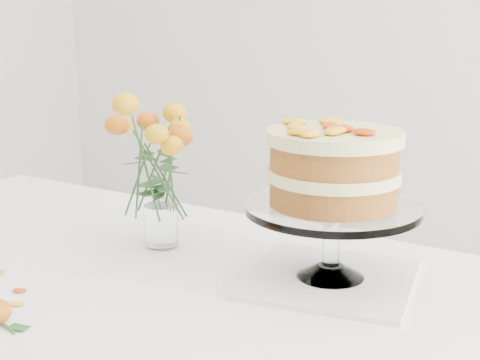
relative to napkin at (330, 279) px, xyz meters
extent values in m
cube|color=tan|center=(-0.42, -0.18, -0.03)|extent=(1.40, 0.90, 0.04)
cylinder|color=tan|center=(-1.04, 0.19, -0.41)|extent=(0.06, 0.06, 0.71)
cube|color=white|center=(-0.42, -0.18, -0.01)|extent=(1.42, 0.92, 0.01)
cube|color=white|center=(-0.42, 0.28, -0.11)|extent=(1.42, 0.01, 0.20)
cube|color=silver|center=(0.00, 0.00, 0.00)|extent=(0.34, 0.34, 0.01)
cylinder|color=white|center=(0.00, 0.00, 0.08)|extent=(0.03, 0.03, 0.10)
cylinder|color=white|center=(0.00, 0.00, 0.13)|extent=(0.31, 0.31, 0.01)
cylinder|color=#974E22|center=(0.00, 0.00, 0.16)|extent=(0.28, 0.28, 0.04)
cylinder|color=beige|center=(0.00, 0.00, 0.19)|extent=(0.29, 0.29, 0.02)
cylinder|color=#974E22|center=(0.00, 0.00, 0.22)|extent=(0.28, 0.28, 0.04)
cylinder|color=beige|center=(0.00, 0.00, 0.26)|extent=(0.30, 0.30, 0.02)
cylinder|color=white|center=(-0.37, -0.01, 0.00)|extent=(0.06, 0.06, 0.01)
cylinder|color=white|center=(-0.37, -0.01, 0.04)|extent=(0.07, 0.07, 0.08)
cylinder|color=#2A5823|center=(-0.34, -0.43, 0.00)|extent=(0.05, 0.02, 0.00)
ellipsoid|color=#FFA910|center=(-0.54, -0.28, 0.00)|extent=(0.03, 0.02, 0.00)
ellipsoid|color=#FFA910|center=(-0.44, -0.32, 0.00)|extent=(0.03, 0.02, 0.00)
ellipsoid|color=#FFA910|center=(-0.40, -0.36, 0.00)|extent=(0.03, 0.02, 0.00)
camera|label=1|loc=(0.45, -1.04, 0.46)|focal=50.00mm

